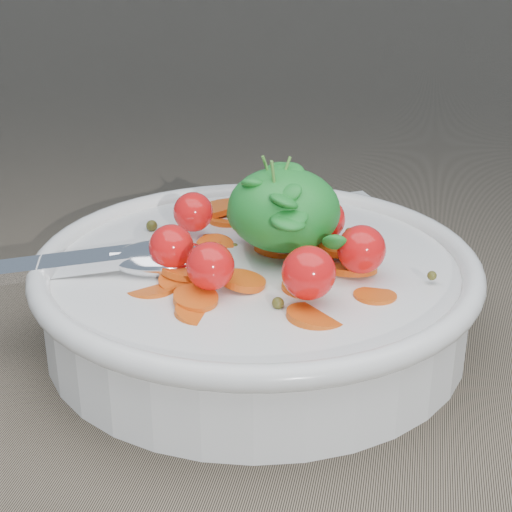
# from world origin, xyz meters

# --- Properties ---
(ground) EXTENTS (6.00, 6.00, 0.00)m
(ground) POSITION_xyz_m (0.00, 0.00, 0.00)
(ground) COLOR #786A56
(ground) RESTS_ON ground
(bowl) EXTENTS (0.31, 0.29, 0.12)m
(bowl) POSITION_xyz_m (-0.01, 0.01, 0.03)
(bowl) COLOR white
(bowl) RESTS_ON ground
(napkin) EXTENTS (0.22, 0.21, 0.01)m
(napkin) POSITION_xyz_m (0.00, 0.20, 0.00)
(napkin) COLOR white
(napkin) RESTS_ON ground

